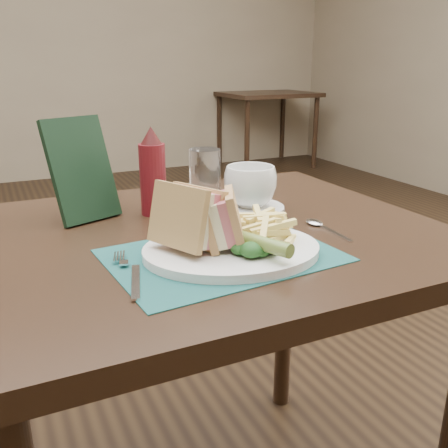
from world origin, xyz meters
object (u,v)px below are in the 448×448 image
sandwich_half_a (178,219)px  table_bg_right (266,130)px  ketchup_bottle (153,171)px  drinking_glass (205,178)px  placemat (222,255)px  plate (232,250)px  sandwich_half_b (210,219)px  check_presenter (81,170)px  coffee_cup (250,186)px  saucer (250,208)px  table_main (209,391)px

sandwich_half_a → table_bg_right: bearing=33.0°
ketchup_bottle → drinking_glass: bearing=1.3°
placemat → plate: size_ratio=1.25×
plate → ketchup_bottle: (-0.04, 0.29, 0.08)m
sandwich_half_b → check_presenter: size_ratio=0.44×
table_bg_right → coffee_cup: size_ratio=7.95×
coffee_cup → plate: bearing=-124.7°
plate → sandwich_half_a: sandwich_half_a is taller
sandwich_half_b → saucer: sandwich_half_b is taller
plate → saucer: plate is taller
check_presenter → plate: bearing=-81.0°
plate → check_presenter: check_presenter is taller
placemat → table_main: bearing=76.6°
table_bg_right → sandwich_half_b: 4.46m
table_main → plate: bearing=-97.0°
sandwich_half_b → drinking_glass: 0.30m
table_main → check_presenter: size_ratio=4.23×
plate → ketchup_bottle: bearing=111.2°
placemat → ketchup_bottle: bearing=95.9°
drinking_glass → ketchup_bottle: ketchup_bottle is taller
drinking_glass → sandwich_half_a: bearing=-120.8°
saucer → check_presenter: (-0.34, 0.10, 0.10)m
table_main → check_presenter: check_presenter is taller
table_bg_right → placemat: placemat is taller
drinking_glass → ketchup_bottle: size_ratio=0.70×
check_presenter → sandwich_half_b: bearing=-84.7°
saucer → plate: bearing=-124.7°
ketchup_bottle → check_presenter: check_presenter is taller
sandwich_half_b → sandwich_half_a: bearing=-152.7°
sandwich_half_b → ketchup_bottle: 0.27m
plate → saucer: 0.27m
sandwich_half_b → coffee_cup: 0.28m
placemat → sandwich_half_b: sandwich_half_b is taller
coffee_cup → ketchup_bottle: size_ratio=0.61×
ketchup_bottle → plate: bearing=-81.2°
sandwich_half_a → coffee_cup: (0.24, 0.21, -0.02)m
saucer → check_presenter: bearing=164.0°
plate → coffee_cup: (0.15, 0.22, 0.05)m
sandwich_half_b → coffee_cup: sandwich_half_b is taller
sandwich_half_b → saucer: (0.19, 0.21, -0.06)m
ketchup_bottle → check_presenter: (-0.14, 0.03, 0.01)m
sandwich_half_a → sandwich_half_b: bearing=-22.7°
drinking_glass → check_presenter: check_presenter is taller
plate → sandwich_half_b: bearing=169.3°
table_bg_right → check_presenter: (-2.45, -3.50, 0.48)m
placemat → check_presenter: check_presenter is taller
placemat → saucer: (0.17, 0.22, 0.00)m
placemat → sandwich_half_a: 0.10m
plate → sandwich_half_a: 0.11m
sandwich_half_a → coffee_cup: size_ratio=0.99×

